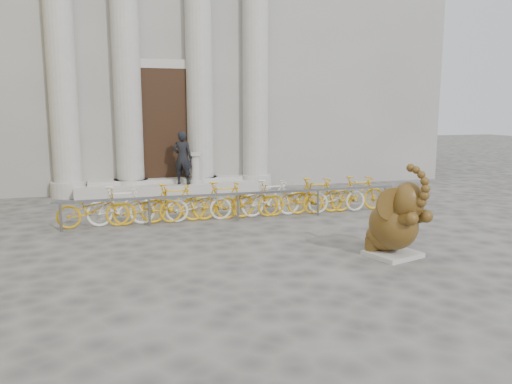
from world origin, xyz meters
name	(u,v)px	position (x,y,z in m)	size (l,w,h in m)	color
ground	(236,287)	(0.00, 0.00, 0.00)	(80.00, 80.00, 0.00)	#474442
classical_building	(149,34)	(0.00, 14.93, 5.98)	(22.00, 10.70, 12.00)	gray
entrance_steps	(168,189)	(0.00, 9.40, 0.18)	(6.00, 1.20, 0.36)	#A8A59E
elephant_statue	(395,223)	(3.38, 0.79, 0.67)	(1.21, 1.45, 1.84)	#A8A59E
bike_rack	(235,200)	(1.24, 5.02, 0.50)	(8.96, 0.53, 1.00)	slate
pedestrian	(183,158)	(0.46, 9.06, 1.25)	(0.65, 0.43, 1.78)	black
balustrade_post	(195,169)	(0.88, 9.10, 0.85)	(0.43, 0.43, 1.05)	#A8A59E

